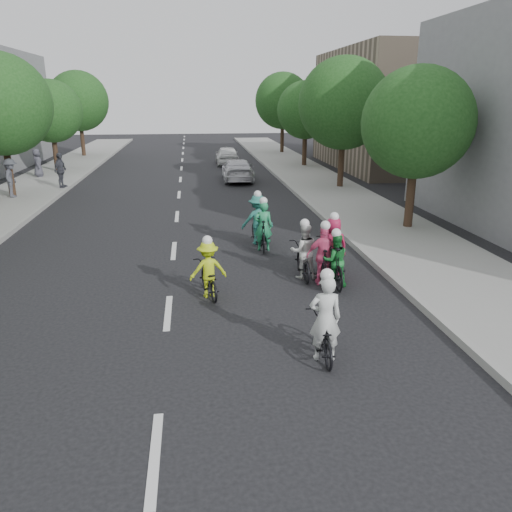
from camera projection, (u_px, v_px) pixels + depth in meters
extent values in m
plane|color=black|center=(168.00, 312.00, 11.78)|extent=(120.00, 120.00, 0.00)
cube|color=#999993|center=(28.00, 219.00, 20.46)|extent=(0.18, 80.00, 0.18)
cube|color=gray|center=(358.00, 209.00, 22.18)|extent=(4.00, 80.00, 0.15)
cube|color=#999993|center=(316.00, 210.00, 21.94)|extent=(0.18, 80.00, 0.18)
cube|color=gray|center=(407.00, 109.00, 35.19)|extent=(10.00, 14.00, 8.00)
cylinder|color=black|center=(10.00, 174.00, 24.56)|extent=(0.32, 0.32, 2.48)
cylinder|color=black|center=(56.00, 155.00, 33.09)|extent=(0.32, 0.32, 2.27)
sphere|color=#1B4717|center=(51.00, 111.00, 32.23)|extent=(4.00, 4.00, 4.00)
cylinder|color=black|center=(83.00, 142.00, 41.56)|extent=(0.32, 0.32, 2.48)
sphere|color=#1B4717|center=(78.00, 101.00, 40.56)|extent=(4.80, 4.80, 4.80)
cylinder|color=black|center=(410.00, 201.00, 18.75)|extent=(0.32, 0.32, 2.27)
sphere|color=#1B4717|center=(417.00, 123.00, 17.88)|extent=(4.00, 4.00, 4.00)
cylinder|color=black|center=(341.00, 166.00, 27.21)|extent=(0.32, 0.32, 2.48)
sphere|color=#1B4717|center=(344.00, 103.00, 26.21)|extent=(4.80, 4.80, 4.80)
cylinder|color=black|center=(304.00, 151.00, 35.75)|extent=(0.32, 0.32, 2.27)
sphere|color=#1B4717|center=(306.00, 110.00, 34.88)|extent=(4.00, 4.00, 4.00)
cylinder|color=black|center=(282.00, 139.00, 44.21)|extent=(0.32, 0.32, 2.48)
sphere|color=#1B4717|center=(283.00, 101.00, 43.21)|extent=(4.80, 4.80, 4.80)
imported|color=black|center=(323.00, 336.00, 9.68)|extent=(0.66, 1.64, 0.84)
imported|color=silver|center=(325.00, 318.00, 9.46)|extent=(0.65, 0.45, 1.70)
sphere|color=white|center=(327.00, 275.00, 9.19)|extent=(0.26, 0.26, 0.26)
imported|color=black|center=(334.00, 265.00, 13.38)|extent=(0.58, 1.89, 1.13)
imported|color=#1A762F|center=(335.00, 260.00, 13.23)|extent=(0.72, 0.57, 1.45)
sphere|color=white|center=(336.00, 233.00, 13.01)|extent=(0.26, 0.26, 0.26)
imported|color=black|center=(208.00, 279.00, 12.70)|extent=(0.87, 1.73, 0.87)
imported|color=#BCD717|center=(208.00, 269.00, 12.52)|extent=(1.03, 0.71, 1.46)
sphere|color=white|center=(207.00, 241.00, 12.29)|extent=(0.26, 0.26, 0.26)
imported|color=black|center=(323.00, 265.00, 13.52)|extent=(0.66, 1.76, 1.03)
imported|color=#F3558D|center=(324.00, 256.00, 13.33)|extent=(0.99, 0.49, 1.62)
sphere|color=white|center=(325.00, 225.00, 13.08)|extent=(0.26, 0.26, 0.26)
imported|color=black|center=(331.00, 257.00, 14.25)|extent=(0.68, 1.91, 1.00)
imported|color=#A61A42|center=(333.00, 246.00, 14.05)|extent=(0.82, 0.54, 1.68)
sphere|color=white|center=(334.00, 217.00, 13.79)|extent=(0.26, 0.26, 0.26)
imported|color=black|center=(263.00, 234.00, 16.52)|extent=(0.65, 1.78, 1.05)
imported|color=#28935B|center=(263.00, 226.00, 16.33)|extent=(0.63, 0.44, 1.64)
sphere|color=white|center=(263.00, 201.00, 16.08)|extent=(0.26, 0.26, 0.26)
imported|color=black|center=(303.00, 260.00, 14.00)|extent=(0.71, 1.84, 0.95)
imported|color=silver|center=(304.00, 251.00, 13.82)|extent=(0.78, 0.62, 1.55)
sphere|color=white|center=(305.00, 223.00, 13.58)|extent=(0.26, 0.26, 0.26)
imported|color=black|center=(257.00, 229.00, 17.25)|extent=(0.61, 1.64, 0.96)
imported|color=#28796C|center=(258.00, 220.00, 17.04)|extent=(1.16, 0.74, 1.71)
sphere|color=white|center=(258.00, 194.00, 16.77)|extent=(0.26, 0.26, 0.26)
imported|color=silver|center=(237.00, 170.00, 30.03)|extent=(1.96, 4.52, 1.30)
imported|color=white|center=(227.00, 155.00, 37.23)|extent=(1.65, 4.02, 1.37)
imported|color=#4A4C57|center=(11.00, 178.00, 24.24)|extent=(0.85, 1.29, 1.88)
imported|color=#454751|center=(60.00, 170.00, 26.80)|extent=(0.72, 1.18, 1.87)
imported|color=#454550|center=(38.00, 163.00, 30.55)|extent=(0.67, 0.90, 1.69)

